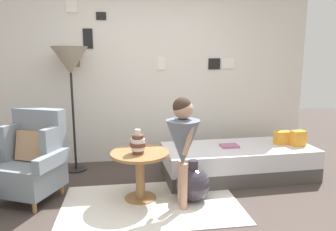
# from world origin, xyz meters

# --- Properties ---
(ground_plane) EXTENTS (12.00, 12.00, 0.00)m
(ground_plane) POSITION_xyz_m (0.00, 0.00, 0.00)
(ground_plane) COLOR #423833
(gallery_wall) EXTENTS (4.80, 0.12, 2.60)m
(gallery_wall) POSITION_xyz_m (-0.00, 1.95, 1.30)
(gallery_wall) COLOR silver
(gallery_wall) RESTS_ON ground
(rug) EXTENTS (1.85, 1.12, 0.01)m
(rug) POSITION_xyz_m (-0.11, 0.42, 0.01)
(rug) COLOR silver
(rug) RESTS_ON ground
(armchair) EXTENTS (0.89, 0.80, 0.97)m
(armchair) POSITION_xyz_m (-1.37, 0.79, 0.44)
(armchair) COLOR #9E7042
(armchair) RESTS_ON ground
(daybed) EXTENTS (1.93, 0.87, 0.40)m
(daybed) POSITION_xyz_m (1.08, 1.06, 0.20)
(daybed) COLOR #4C4742
(daybed) RESTS_ON ground
(pillow_head) EXTENTS (0.19, 0.15, 0.20)m
(pillow_head) POSITION_xyz_m (1.85, 0.98, 0.50)
(pillow_head) COLOR orange
(pillow_head) RESTS_ON daybed
(pillow_mid) EXTENTS (0.20, 0.13, 0.17)m
(pillow_mid) POSITION_xyz_m (1.69, 1.08, 0.49)
(pillow_mid) COLOR orange
(pillow_mid) RESTS_ON daybed
(side_table) EXTENTS (0.63, 0.63, 0.53)m
(side_table) POSITION_xyz_m (-0.21, 0.57, 0.39)
(side_table) COLOR #9E7042
(side_table) RESTS_ON ground
(vase_striped) EXTENTS (0.17, 0.17, 0.26)m
(vase_striped) POSITION_xyz_m (-0.23, 0.52, 0.64)
(vase_striped) COLOR brown
(vase_striped) RESTS_ON side_table
(floor_lamp) EXTENTS (0.46, 0.46, 1.66)m
(floor_lamp) POSITION_xyz_m (-1.03, 1.60, 1.44)
(floor_lamp) COLOR black
(floor_lamp) RESTS_ON ground
(person_child) EXTENTS (0.34, 0.34, 1.15)m
(person_child) POSITION_xyz_m (0.21, 0.31, 0.74)
(person_child) COLOR tan
(person_child) RESTS_ON ground
(book_on_daybed) EXTENTS (0.23, 0.17, 0.03)m
(book_on_daybed) POSITION_xyz_m (0.96, 1.05, 0.42)
(book_on_daybed) COLOR #AC628B
(book_on_daybed) RESTS_ON daybed
(demijohn_near) EXTENTS (0.37, 0.37, 0.45)m
(demijohn_near) POSITION_xyz_m (0.35, 0.46, 0.19)
(demijohn_near) COLOR #332D38
(demijohn_near) RESTS_ON ground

